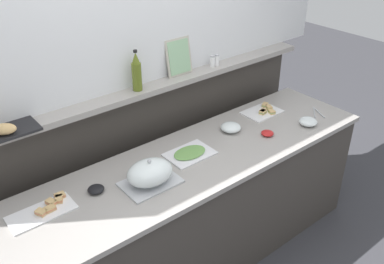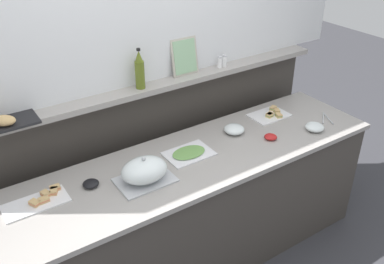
% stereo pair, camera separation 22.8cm
% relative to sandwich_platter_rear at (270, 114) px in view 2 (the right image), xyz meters
% --- Properties ---
extents(ground_plane, '(12.00, 12.00, 0.00)m').
position_rel_sandwich_platter_rear_xyz_m(ground_plane, '(-0.87, 0.44, -0.91)').
color(ground_plane, '#38383D').
extents(buffet_counter, '(2.79, 0.71, 0.90)m').
position_rel_sandwich_platter_rear_xyz_m(buffet_counter, '(-0.87, -0.16, -0.46)').
color(buffet_counter, '#3D3833').
rests_on(buffet_counter, ground_plane).
extents(back_ledge_unit, '(2.89, 0.22, 1.27)m').
position_rel_sandwich_platter_rear_xyz_m(back_ledge_unit, '(-0.87, 0.37, -0.25)').
color(back_ledge_unit, '#3D3833').
rests_on(back_ledge_unit, ground_plane).
extents(sandwich_platter_rear, '(0.30, 0.21, 0.04)m').
position_rel_sandwich_platter_rear_xyz_m(sandwich_platter_rear, '(0.00, 0.00, 0.00)').
color(sandwich_platter_rear, white).
rests_on(sandwich_platter_rear, buffet_counter).
extents(sandwich_platter_front, '(0.36, 0.17, 0.04)m').
position_rel_sandwich_platter_rear_xyz_m(sandwich_platter_front, '(-1.80, -0.06, -0.00)').
color(sandwich_platter_front, white).
rests_on(sandwich_platter_front, buffet_counter).
extents(cold_cuts_platter, '(0.31, 0.22, 0.02)m').
position_rel_sandwich_platter_rear_xyz_m(cold_cuts_platter, '(-0.83, -0.11, -0.00)').
color(cold_cuts_platter, silver).
rests_on(cold_cuts_platter, buffet_counter).
extents(serving_cloche, '(0.34, 0.24, 0.17)m').
position_rel_sandwich_platter_rear_xyz_m(serving_cloche, '(-1.21, -0.21, 0.06)').
color(serving_cloche, '#B7BABF').
rests_on(serving_cloche, buffet_counter).
extents(glass_bowl_large, '(0.15, 0.15, 0.06)m').
position_rel_sandwich_platter_rear_xyz_m(glass_bowl_large, '(-0.40, -0.05, 0.02)').
color(glass_bowl_large, silver).
rests_on(glass_bowl_large, buffet_counter).
extents(glass_bowl_medium, '(0.14, 0.14, 0.05)m').
position_rel_sandwich_platter_rear_xyz_m(glass_bowl_medium, '(0.11, -0.35, 0.01)').
color(glass_bowl_medium, silver).
rests_on(glass_bowl_medium, buffet_counter).
extents(condiment_bowl_teal, '(0.09, 0.09, 0.03)m').
position_rel_sandwich_platter_rear_xyz_m(condiment_bowl_teal, '(-0.24, -0.26, 0.00)').
color(condiment_bowl_teal, red).
rests_on(condiment_bowl_teal, buffet_counter).
extents(condiment_bowl_dark, '(0.10, 0.10, 0.03)m').
position_rel_sandwich_platter_rear_xyz_m(condiment_bowl_dark, '(-1.50, -0.07, 0.01)').
color(condiment_bowl_dark, black).
rests_on(condiment_bowl_dark, buffet_counter).
extents(serving_tongs, '(0.15, 0.17, 0.01)m').
position_rel_sandwich_platter_rear_xyz_m(serving_tongs, '(0.32, -0.27, -0.01)').
color(serving_tongs, '#B7BABF').
rests_on(serving_tongs, buffet_counter).
extents(olive_oil_bottle, '(0.06, 0.06, 0.28)m').
position_rel_sandwich_platter_rear_xyz_m(olive_oil_bottle, '(-0.95, 0.29, 0.48)').
color(olive_oil_bottle, '#56661E').
rests_on(olive_oil_bottle, back_ledge_unit).
extents(salt_shaker, '(0.03, 0.03, 0.09)m').
position_rel_sandwich_platter_rear_xyz_m(salt_shaker, '(-0.29, 0.29, 0.40)').
color(salt_shaker, white).
rests_on(salt_shaker, back_ledge_unit).
extents(pepper_shaker, '(0.03, 0.03, 0.09)m').
position_rel_sandwich_platter_rear_xyz_m(pepper_shaker, '(-0.24, 0.29, 0.40)').
color(pepper_shaker, white).
rests_on(pepper_shaker, back_ledge_unit).
extents(framed_picture, '(0.21, 0.06, 0.26)m').
position_rel_sandwich_platter_rear_xyz_m(framed_picture, '(-0.57, 0.33, 0.48)').
color(framed_picture, '#B2AD9E').
rests_on(framed_picture, back_ledge_unit).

